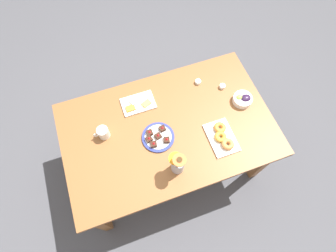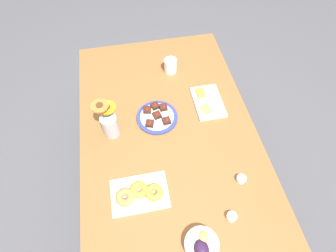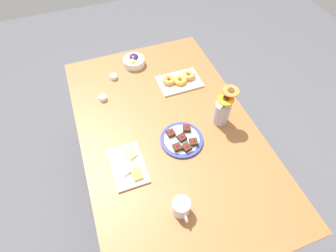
{
  "view_description": "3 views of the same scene",
  "coord_description": "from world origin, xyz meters",
  "px_view_note": "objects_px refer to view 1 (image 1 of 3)",
  "views": [
    {
      "loc": [
        0.28,
        0.78,
        2.54
      ],
      "look_at": [
        0.0,
        0.0,
        0.78
      ],
      "focal_mm": 28.0,
      "sensor_mm": 36.0,
      "label": 1
    },
    {
      "loc": [
        -0.81,
        0.15,
        2.01
      ],
      "look_at": [
        0.0,
        0.0,
        0.78
      ],
      "focal_mm": 28.0,
      "sensor_mm": 36.0,
      "label": 2
    },
    {
      "loc": [
        0.85,
        -0.31,
        1.98
      ],
      "look_at": [
        0.0,
        0.0,
        0.78
      ],
      "focal_mm": 28.0,
      "sensor_mm": 36.0,
      "label": 3
    }
  ],
  "objects_px": {
    "dining_table": "(168,133)",
    "coffee_mug": "(103,133)",
    "jam_cup_berry": "(198,82)",
    "grape_bowl": "(243,99)",
    "jam_cup_honey": "(222,86)",
    "croissant_platter": "(222,137)",
    "dessert_plate": "(158,137)",
    "flower_vase": "(178,165)",
    "cheese_platter": "(138,104)"
  },
  "relations": [
    {
      "from": "croissant_platter",
      "to": "jam_cup_berry",
      "type": "distance_m",
      "value": 0.52
    },
    {
      "from": "croissant_platter",
      "to": "jam_cup_berry",
      "type": "bearing_deg",
      "value": -92.39
    },
    {
      "from": "grape_bowl",
      "to": "dessert_plate",
      "type": "distance_m",
      "value": 0.74
    },
    {
      "from": "croissant_platter",
      "to": "jam_cup_berry",
      "type": "relative_size",
      "value": 5.83
    },
    {
      "from": "grape_bowl",
      "to": "flower_vase",
      "type": "relative_size",
      "value": 0.58
    },
    {
      "from": "croissant_platter",
      "to": "flower_vase",
      "type": "height_order",
      "value": "flower_vase"
    },
    {
      "from": "coffee_mug",
      "to": "jam_cup_honey",
      "type": "relative_size",
      "value": 2.48
    },
    {
      "from": "croissant_platter",
      "to": "jam_cup_berry",
      "type": "xyz_separation_m",
      "value": [
        -0.02,
        -0.52,
        -0.01
      ]
    },
    {
      "from": "jam_cup_berry",
      "to": "dessert_plate",
      "type": "relative_size",
      "value": 0.2
    },
    {
      "from": "cheese_platter",
      "to": "coffee_mug",
      "type": "bearing_deg",
      "value": 28.74
    },
    {
      "from": "cheese_platter",
      "to": "dessert_plate",
      "type": "distance_m",
      "value": 0.33
    },
    {
      "from": "dining_table",
      "to": "flower_vase",
      "type": "bearing_deg",
      "value": 82.34
    },
    {
      "from": "jam_cup_honey",
      "to": "dessert_plate",
      "type": "xyz_separation_m",
      "value": [
        0.64,
        0.25,
        -0.0
      ]
    },
    {
      "from": "coffee_mug",
      "to": "grape_bowl",
      "type": "distance_m",
      "value": 1.1
    },
    {
      "from": "jam_cup_berry",
      "to": "flower_vase",
      "type": "distance_m",
      "value": 0.75
    },
    {
      "from": "dining_table",
      "to": "croissant_platter",
      "type": "bearing_deg",
      "value": 149.02
    },
    {
      "from": "dining_table",
      "to": "cheese_platter",
      "type": "bearing_deg",
      "value": -61.2
    },
    {
      "from": "jam_cup_honey",
      "to": "jam_cup_berry",
      "type": "bearing_deg",
      "value": -32.64
    },
    {
      "from": "coffee_mug",
      "to": "flower_vase",
      "type": "distance_m",
      "value": 0.6
    },
    {
      "from": "grape_bowl",
      "to": "cheese_platter",
      "type": "bearing_deg",
      "value": -17.73
    },
    {
      "from": "jam_cup_berry",
      "to": "croissant_platter",
      "type": "bearing_deg",
      "value": 87.61
    },
    {
      "from": "grape_bowl",
      "to": "cheese_platter",
      "type": "xyz_separation_m",
      "value": [
        0.79,
        -0.25,
        -0.02
      ]
    },
    {
      "from": "jam_cup_honey",
      "to": "jam_cup_berry",
      "type": "height_order",
      "value": "same"
    },
    {
      "from": "coffee_mug",
      "to": "grape_bowl",
      "type": "bearing_deg",
      "value": 175.87
    },
    {
      "from": "cheese_platter",
      "to": "croissant_platter",
      "type": "height_order",
      "value": "croissant_platter"
    },
    {
      "from": "dining_table",
      "to": "coffee_mug",
      "type": "bearing_deg",
      "value": -12.78
    },
    {
      "from": "jam_cup_berry",
      "to": "dessert_plate",
      "type": "height_order",
      "value": "dessert_plate"
    },
    {
      "from": "cheese_platter",
      "to": "jam_cup_berry",
      "type": "distance_m",
      "value": 0.53
    },
    {
      "from": "dessert_plate",
      "to": "dining_table",
      "type": "bearing_deg",
      "value": -153.95
    },
    {
      "from": "coffee_mug",
      "to": "grape_bowl",
      "type": "height_order",
      "value": "coffee_mug"
    },
    {
      "from": "croissant_platter",
      "to": "dessert_plate",
      "type": "distance_m",
      "value": 0.48
    },
    {
      "from": "grape_bowl",
      "to": "jam_cup_honey",
      "type": "height_order",
      "value": "grape_bowl"
    },
    {
      "from": "jam_cup_berry",
      "to": "coffee_mug",
      "type": "bearing_deg",
      "value": 13.45
    },
    {
      "from": "grape_bowl",
      "to": "flower_vase",
      "type": "distance_m",
      "value": 0.76
    },
    {
      "from": "grape_bowl",
      "to": "flower_vase",
      "type": "xyz_separation_m",
      "value": [
        0.68,
        0.34,
        0.06
      ]
    },
    {
      "from": "coffee_mug",
      "to": "jam_cup_berry",
      "type": "xyz_separation_m",
      "value": [
        -0.84,
        -0.2,
        -0.03
      ]
    },
    {
      "from": "jam_cup_berry",
      "to": "jam_cup_honey",
      "type": "bearing_deg",
      "value": 147.36
    },
    {
      "from": "grape_bowl",
      "to": "jam_cup_honey",
      "type": "relative_size",
      "value": 3.14
    },
    {
      "from": "dining_table",
      "to": "croissant_platter",
      "type": "relative_size",
      "value": 5.71
    },
    {
      "from": "grape_bowl",
      "to": "dessert_plate",
      "type": "relative_size",
      "value": 0.62
    },
    {
      "from": "cheese_platter",
      "to": "jam_cup_berry",
      "type": "bearing_deg",
      "value": -176.91
    },
    {
      "from": "cheese_platter",
      "to": "jam_cup_honey",
      "type": "relative_size",
      "value": 5.42
    },
    {
      "from": "coffee_mug",
      "to": "grape_bowl",
      "type": "relative_size",
      "value": 0.79
    },
    {
      "from": "dining_table",
      "to": "flower_vase",
      "type": "relative_size",
      "value": 6.2
    },
    {
      "from": "dining_table",
      "to": "jam_cup_berry",
      "type": "distance_m",
      "value": 0.49
    },
    {
      "from": "dining_table",
      "to": "dessert_plate",
      "type": "height_order",
      "value": "dessert_plate"
    },
    {
      "from": "dessert_plate",
      "to": "flower_vase",
      "type": "xyz_separation_m",
      "value": [
        -0.05,
        0.27,
        0.08
      ]
    },
    {
      "from": "jam_cup_berry",
      "to": "dessert_plate",
      "type": "distance_m",
      "value": 0.59
    },
    {
      "from": "dining_table",
      "to": "cheese_platter",
      "type": "xyz_separation_m",
      "value": [
        0.15,
        -0.28,
        0.1
      ]
    },
    {
      "from": "grape_bowl",
      "to": "croissant_platter",
      "type": "distance_m",
      "value": 0.37
    }
  ]
}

